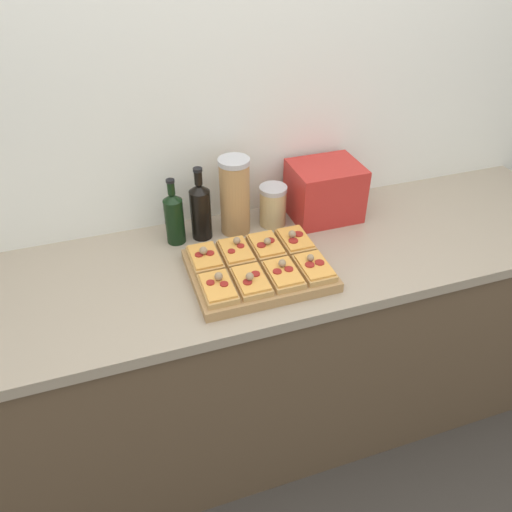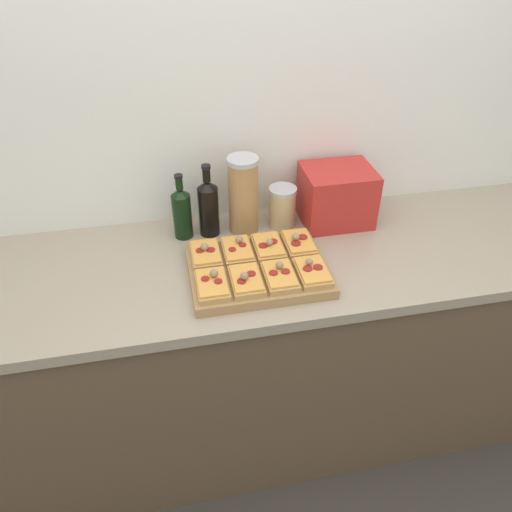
% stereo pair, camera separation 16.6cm
% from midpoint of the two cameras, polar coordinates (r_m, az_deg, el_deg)
% --- Properties ---
extents(ground_plane, '(12.00, 12.00, 0.00)m').
position_cam_midpoint_polar(ground_plane, '(2.26, 0.91, -24.77)').
color(ground_plane, '#3D3833').
extents(wall_back, '(6.00, 0.06, 2.50)m').
position_cam_midpoint_polar(wall_back, '(1.89, -5.72, 13.53)').
color(wall_back, silver).
rests_on(wall_back, ground_plane).
extents(kitchen_counter, '(2.63, 0.67, 0.94)m').
position_cam_midpoint_polar(kitchen_counter, '(2.05, -1.98, -10.85)').
color(kitchen_counter, brown).
rests_on(kitchen_counter, ground_plane).
extents(cutting_board, '(0.45, 0.35, 0.04)m').
position_cam_midpoint_polar(cutting_board, '(1.66, -2.53, -1.73)').
color(cutting_board, '#A37A4C').
rests_on(cutting_board, kitchen_counter).
extents(pizza_slice_back_left, '(0.10, 0.16, 0.05)m').
position_cam_midpoint_polar(pizza_slice_back_left, '(1.68, -8.70, -0.28)').
color(pizza_slice_back_left, tan).
rests_on(pizza_slice_back_left, cutting_board).
extents(pizza_slice_back_midleft, '(0.10, 0.16, 0.05)m').
position_cam_midpoint_polar(pizza_slice_back_midleft, '(1.69, -5.11, 0.42)').
color(pizza_slice_back_midleft, tan).
rests_on(pizza_slice_back_midleft, cutting_board).
extents(pizza_slice_back_midright, '(0.10, 0.16, 0.05)m').
position_cam_midpoint_polar(pizza_slice_back_midright, '(1.71, -1.61, 1.07)').
color(pizza_slice_back_midright, tan).
rests_on(pizza_slice_back_midright, cutting_board).
extents(pizza_slice_back_right, '(0.10, 0.16, 0.05)m').
position_cam_midpoint_polar(pizza_slice_back_right, '(1.74, 1.77, 1.74)').
color(pizza_slice_back_right, tan).
rests_on(pizza_slice_back_right, cutting_board).
extents(pizza_slice_front_left, '(0.10, 0.16, 0.05)m').
position_cam_midpoint_polar(pizza_slice_front_left, '(1.55, -7.46, -3.71)').
color(pizza_slice_front_left, tan).
rests_on(pizza_slice_front_left, cutting_board).
extents(pizza_slice_front_midleft, '(0.10, 0.16, 0.05)m').
position_cam_midpoint_polar(pizza_slice_front_midleft, '(1.56, -3.61, -2.96)').
color(pizza_slice_front_midleft, tan).
rests_on(pizza_slice_front_midleft, cutting_board).
extents(pizza_slice_front_midright, '(0.10, 0.16, 0.05)m').
position_cam_midpoint_polar(pizza_slice_front_midright, '(1.59, 0.16, -2.15)').
color(pizza_slice_front_midright, tan).
rests_on(pizza_slice_front_midright, cutting_board).
extents(pizza_slice_front_right, '(0.10, 0.16, 0.05)m').
position_cam_midpoint_polar(pizza_slice_front_right, '(1.62, 3.78, -1.40)').
color(pizza_slice_front_right, tan).
rests_on(pizza_slice_front_right, cutting_board).
extents(olive_oil_bottle, '(0.07, 0.07, 0.25)m').
position_cam_midpoint_polar(olive_oil_bottle, '(1.81, -11.94, 4.31)').
color(olive_oil_bottle, black).
rests_on(olive_oil_bottle, kitchen_counter).
extents(wine_bottle, '(0.07, 0.07, 0.28)m').
position_cam_midpoint_polar(wine_bottle, '(1.81, -8.98, 5.16)').
color(wine_bottle, black).
rests_on(wine_bottle, kitchen_counter).
extents(grain_jar_tall, '(0.11, 0.11, 0.29)m').
position_cam_midpoint_polar(grain_jar_tall, '(1.81, -5.07, 6.76)').
color(grain_jar_tall, '#AD7F4C').
rests_on(grain_jar_tall, kitchen_counter).
extents(grain_jar_short, '(0.10, 0.10, 0.16)m').
position_cam_midpoint_polar(grain_jar_short, '(1.88, -0.58, 5.72)').
color(grain_jar_short, tan).
rests_on(grain_jar_short, kitchen_counter).
extents(toaster_oven, '(0.28, 0.21, 0.21)m').
position_cam_midpoint_polar(toaster_oven, '(1.93, 5.42, 7.34)').
color(toaster_oven, red).
rests_on(toaster_oven, kitchen_counter).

